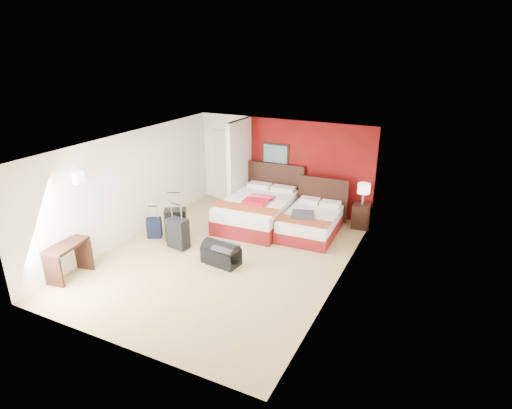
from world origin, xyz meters
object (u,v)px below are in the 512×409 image
Objects in this scene: suitcase_navy at (154,229)px; duffel_bag at (221,255)px; table_lamp at (363,194)px; suitcase_black at (176,225)px; red_suitcase_open at (259,199)px; bed_left at (257,212)px; suitcase_charcoal at (178,234)px; bed_right at (310,224)px; desk at (69,261)px; nightstand at (361,216)px.

duffel_bag is at bearing -41.06° from suitcase_navy.
suitcase_black is (-3.74, -2.64, -0.51)m from table_lamp.
red_suitcase_open is at bearing -155.60° from table_lamp.
suitcase_charcoal is at bearing -119.02° from bed_left.
bed_right is 2.53m from duffel_bag.
table_lamp reaches higher than red_suitcase_open.
table_lamp reaches higher than suitcase_black.
desk is at bearing -120.99° from bed_left.
nightstand is 1.14× the size of table_lamp.
suitcase_charcoal is at bearing -145.55° from nightstand.
red_suitcase_open is 1.17× the size of suitcase_charcoal.
suitcase_black is at bearing -144.77° from table_lamp.
bed_left is 4.56m from desk.
bed_right is at bearing -0.89° from suitcase_navy.
bed_right is 2.22× the size of red_suitcase_open.
suitcase_navy is at bearing -153.44° from nightstand.
desk is at bearing -142.74° from suitcase_black.
table_lamp reaches higher than nightstand.
desk is at bearing -139.21° from nightstand.
desk is at bearing -124.08° from red_suitcase_open.
suitcase_black reaches higher than desk.
red_suitcase_open is at bearing -177.57° from bed_right.
table_lamp is at bearing 18.94° from bed_left.
nightstand is (2.44, 0.96, -0.03)m from bed_left.
nightstand is 0.70× the size of desk.
red_suitcase_open reaches higher than bed_right.
bed_right is 3.16m from suitcase_charcoal.
desk is (-2.27, -3.91, -0.35)m from red_suitcase_open.
bed_right is 2.22× the size of duffel_bag.
suitcase_black reaches higher than bed_right.
suitcase_navy is (-3.27, -1.82, -0.03)m from bed_right.
red_suitcase_open is at bearing -47.58° from bed_left.
desk is (-0.33, -2.20, 0.13)m from suitcase_navy.
table_lamp is 0.68× the size of duffel_bag.
suitcase_charcoal is at bearing 50.30° from desk.
suitcase_charcoal reaches higher than bed_left.
suitcase_navy is at bearing -147.08° from table_lamp.
red_suitcase_open is 4.53m from desk.
table_lamp is at bearing 0.00° from nightstand.
duffel_bag is 0.90× the size of desk.
red_suitcase_open is at bearing 11.39° from suitcase_navy.
nightstand is at bearing 3.02° from suitcase_black.
suitcase_charcoal is at bearing -142.61° from bed_right.
nightstand is 3.87m from duffel_bag.
bed_right is at bearing 38.79° from desk.
duffel_bag is (1.53, -0.54, -0.17)m from suitcase_black.
suitcase_navy is (-0.84, 0.20, -0.10)m from suitcase_charcoal.
suitcase_black is at bearing -150.59° from bed_right.
nightstand is 0.77× the size of duffel_bag.
duffel_bag is (-2.21, -3.18, -0.68)m from table_lamp.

